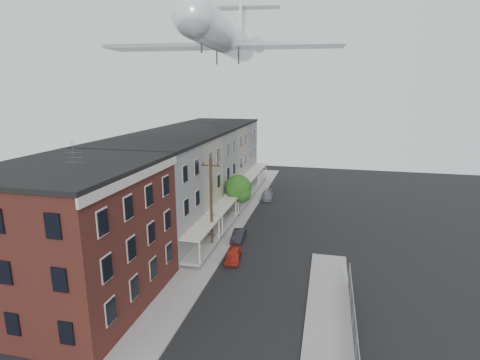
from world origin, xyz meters
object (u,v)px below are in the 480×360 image
(utility_pole, at_px, (211,203))
(car_mid, at_px, (238,236))
(car_far, at_px, (267,195))
(airplane, at_px, (227,38))
(car_near, at_px, (233,255))
(street_tree, at_px, (239,189))

(utility_pole, height_order, car_mid, utility_pole)
(car_far, bearing_deg, airplane, -104.56)
(utility_pole, relative_size, airplane, 0.35)
(car_near, bearing_deg, airplane, 101.49)
(car_far, bearing_deg, car_near, -94.23)
(utility_pole, bearing_deg, car_mid, 52.77)
(utility_pole, distance_m, street_tree, 10.00)
(car_near, relative_size, airplane, 0.13)
(street_tree, distance_m, car_near, 12.35)
(street_tree, height_order, airplane, airplane)
(street_tree, relative_size, car_near, 1.57)
(airplane, bearing_deg, car_mid, -56.25)
(car_far, distance_m, airplane, 23.41)
(street_tree, bearing_deg, airplane, -91.64)
(car_mid, distance_m, airplane, 19.74)
(car_far, height_order, airplane, airplane)
(car_near, relative_size, car_mid, 1.01)
(airplane, bearing_deg, utility_pole, -92.11)
(car_near, bearing_deg, car_mid, 90.63)
(car_mid, bearing_deg, street_tree, 100.57)
(car_near, distance_m, car_far, 20.02)
(street_tree, distance_m, airplane, 17.19)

